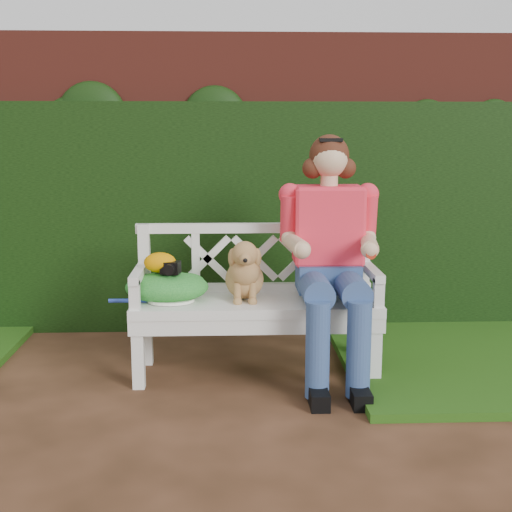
{
  "coord_description": "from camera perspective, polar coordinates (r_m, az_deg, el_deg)",
  "views": [
    {
      "loc": [
        0.38,
        -3.4,
        1.51
      ],
      "look_at": [
        0.54,
        0.66,
        0.75
      ],
      "focal_mm": 48.0,
      "sensor_mm": 36.0,
      "label": 1
    }
  ],
  "objects": [
    {
      "name": "green_bag",
      "position": [
        4.2,
        -7.44,
        -2.51
      ],
      "size": [
        0.56,
        0.46,
        0.17
      ],
      "primitive_type": null,
      "rotation": [
        0.0,
        0.0,
        0.16
      ],
      "color": "#296626",
      "rests_on": "garden_bench"
    },
    {
      "name": "baseball_glove",
      "position": [
        4.17,
        -8.01,
        -0.54
      ],
      "size": [
        0.23,
        0.19,
        0.12
      ],
      "primitive_type": "ellipsoid",
      "rotation": [
        0.0,
        0.0,
        -0.26
      ],
      "color": "#D38200",
      "rests_on": "green_bag"
    },
    {
      "name": "ivy_hedge",
      "position": [
        5.14,
        -6.43,
        3.15
      ],
      "size": [
        10.0,
        0.18,
        1.7
      ],
      "primitive_type": "cube",
      "color": "#17350D",
      "rests_on": "ground"
    },
    {
      "name": "brick_wall",
      "position": [
        5.33,
        -6.32,
        6.12
      ],
      "size": [
        10.0,
        0.3,
        2.2
      ],
      "primitive_type": "cube",
      "color": "maroon",
      "rests_on": "ground"
    },
    {
      "name": "ground",
      "position": [
        3.74,
        -8.03,
        -13.33
      ],
      "size": [
        60.0,
        60.0,
        0.0
      ],
      "primitive_type": "plane",
      "color": "black"
    },
    {
      "name": "tennis_racket",
      "position": [
        4.16,
        -7.46,
        -3.67
      ],
      "size": [
        0.55,
        0.24,
        0.03
      ],
      "primitive_type": null,
      "rotation": [
        0.0,
        0.0,
        -0.03
      ],
      "color": "white",
      "rests_on": "garden_bench"
    },
    {
      "name": "garden_bench",
      "position": [
        4.26,
        0.0,
        -6.75
      ],
      "size": [
        1.61,
        0.7,
        0.48
      ],
      "primitive_type": null,
      "rotation": [
        0.0,
        0.0,
        -0.06
      ],
      "color": "white",
      "rests_on": "ground"
    },
    {
      "name": "dog",
      "position": [
        4.16,
        -0.96,
        -1.08
      ],
      "size": [
        0.28,
        0.36,
        0.38
      ],
      "primitive_type": null,
      "rotation": [
        0.0,
        0.0,
        -0.09
      ],
      "color": "#AD5B29",
      "rests_on": "garden_bench"
    },
    {
      "name": "camera_item",
      "position": [
        4.13,
        -7.14,
        -0.96
      ],
      "size": [
        0.13,
        0.1,
        0.07
      ],
      "primitive_type": "cube",
      "rotation": [
        0.0,
        0.0,
        -0.2
      ],
      "color": "black",
      "rests_on": "green_bag"
    },
    {
      "name": "seated_woman",
      "position": [
        4.16,
        6.1,
        -0.09
      ],
      "size": [
        0.77,
        0.94,
        1.49
      ],
      "primitive_type": null,
      "rotation": [
        0.0,
        0.0,
        -0.18
      ],
      "color": "#D44E69",
      "rests_on": "ground"
    }
  ]
}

